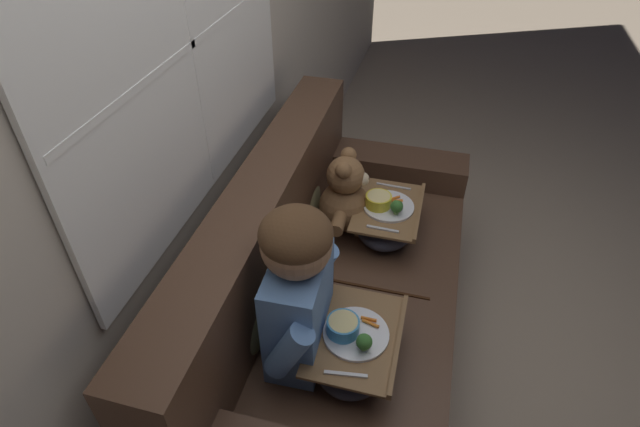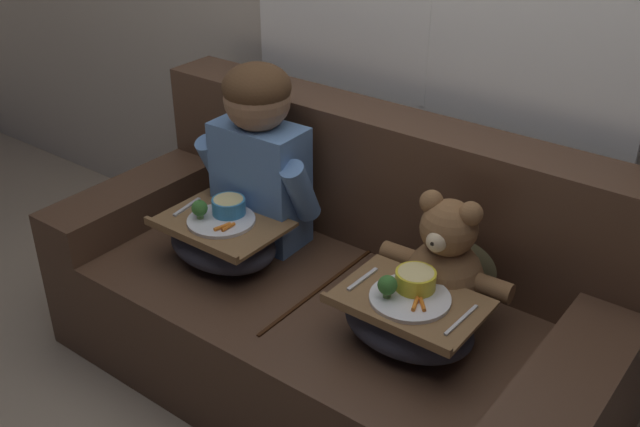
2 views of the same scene
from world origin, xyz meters
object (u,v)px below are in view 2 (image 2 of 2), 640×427
lap_tray_child (223,239)px  throw_pillow_behind_child (294,181)px  couch (340,297)px  child_figure (259,147)px  lap_tray_teddy (408,319)px  throw_pillow_behind_teddy (473,243)px  teddy_bear (445,265)px

lap_tray_child → throw_pillow_behind_child: bearing=89.9°
couch → lap_tray_child: (-0.38, -0.18, 0.19)m
child_figure → lap_tray_child: bearing=-90.2°
lap_tray_child → lap_tray_teddy: 0.75m
couch → child_figure: 0.60m
couch → lap_tray_child: size_ratio=4.53×
couch → throw_pillow_behind_child: size_ratio=5.64×
lap_tray_teddy → throw_pillow_behind_teddy: bearing=89.8°
lap_tray_teddy → lap_tray_child: bearing=-180.0°
throw_pillow_behind_child → child_figure: child_figure is taller
throw_pillow_behind_teddy → teddy_bear: bearing=-89.9°
couch → throw_pillow_behind_teddy: bearing=29.8°
throw_pillow_behind_child → teddy_bear: 0.78m
teddy_bear → lap_tray_teddy: size_ratio=1.03×
throw_pillow_behind_child → lap_tray_teddy: 0.85m
couch → lap_tray_child: 0.46m
throw_pillow_behind_teddy → lap_tray_teddy: (-0.00, -0.40, -0.07)m
couch → lap_tray_child: bearing=-154.2°
couch → child_figure: bearing=176.2°
throw_pillow_behind_teddy → teddy_bear: (0.00, -0.19, 0.02)m
lap_tray_child → lap_tray_teddy: bearing=0.0°
throw_pillow_behind_child → throw_pillow_behind_teddy: (0.75, 0.00, 0.00)m
lap_tray_child → child_figure: bearing=89.8°
child_figure → lap_tray_teddy: bearing=-15.4°
teddy_bear → lap_tray_teddy: teddy_bear is taller
throw_pillow_behind_child → lap_tray_child: bearing=-90.1°
lap_tray_teddy → throw_pillow_behind_child: bearing=152.1°
throw_pillow_behind_child → teddy_bear: bearing=-14.5°
child_figure → lap_tray_teddy: (0.75, -0.21, -0.28)m
throw_pillow_behind_child → teddy_bear: size_ratio=0.78×
throw_pillow_behind_teddy → lap_tray_child: size_ratio=0.78×
throw_pillow_behind_teddy → lap_tray_child: (-0.75, -0.40, -0.07)m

